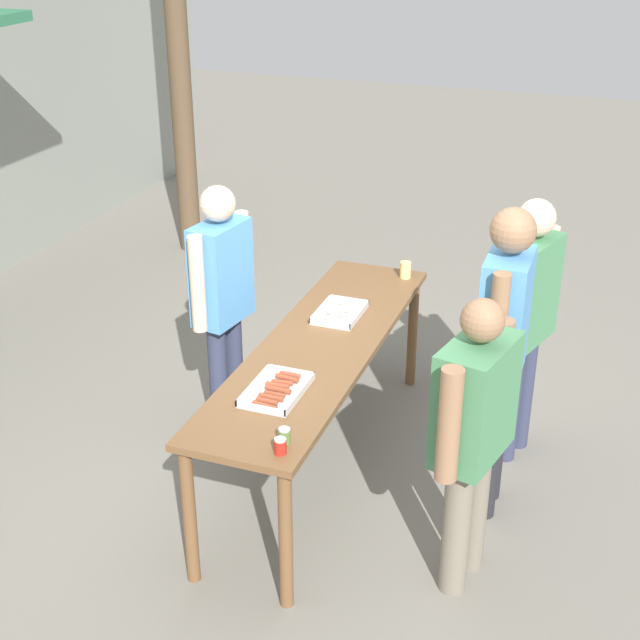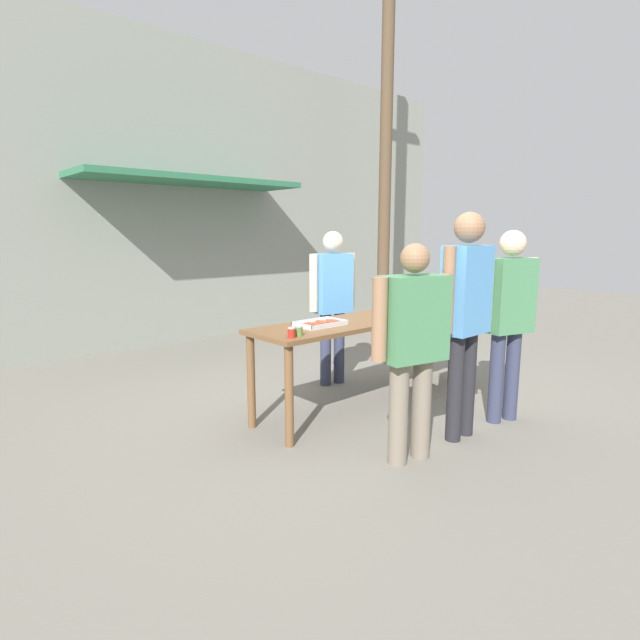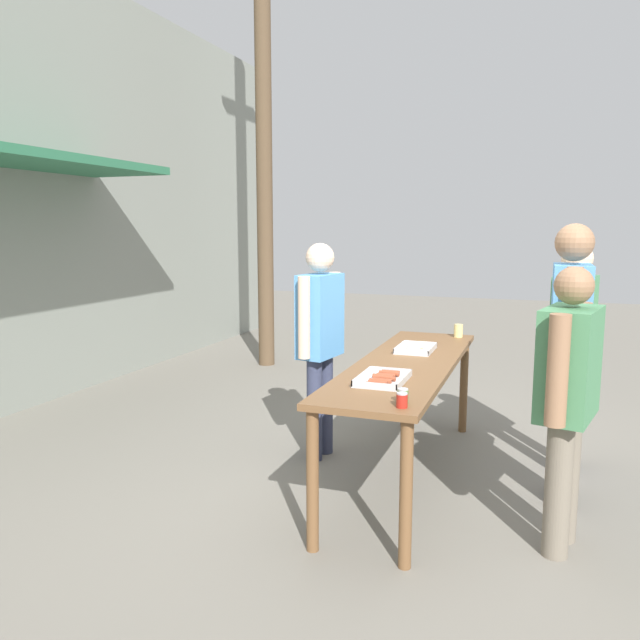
{
  "view_description": "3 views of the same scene",
  "coord_description": "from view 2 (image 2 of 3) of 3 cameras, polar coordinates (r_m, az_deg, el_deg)",
  "views": [
    {
      "loc": [
        -4.37,
        -1.61,
        3.27
      ],
      "look_at": [
        0.0,
        0.0,
        1.02
      ],
      "focal_mm": 50.0,
      "sensor_mm": 36.0,
      "label": 1
    },
    {
      "loc": [
        -3.5,
        -3.21,
        1.68
      ],
      "look_at": [
        -0.62,
        0.02,
        0.92
      ],
      "focal_mm": 28.0,
      "sensor_mm": 36.0,
      "label": 2
    },
    {
      "loc": [
        -4.28,
        -0.9,
        1.81
      ],
      "look_at": [
        0.2,
        0.73,
        1.1
      ],
      "focal_mm": 35.0,
      "sensor_mm": 36.0,
      "label": 3
    }
  ],
  "objects": [
    {
      "name": "person_customer_holding_hotdog",
      "position": [
        3.63,
        10.52,
        -1.91
      ],
      "size": [
        0.68,
        0.36,
        1.6
      ],
      "rotation": [
        0.0,
        0.0,
        2.92
      ],
      "color": "#756B5B",
      "rests_on": "ground"
    },
    {
      "name": "building_facade_back",
      "position": [
        8.02,
        -16.21,
        13.74
      ],
      "size": [
        12.0,
        1.11,
        4.5
      ],
      "color": "gray",
      "rests_on": "ground"
    },
    {
      "name": "beer_cup",
      "position": [
        5.57,
        15.16,
        1.85
      ],
      "size": [
        0.08,
        0.08,
        0.11
      ],
      "color": "#DBC67A",
      "rests_on": "serving_table"
    },
    {
      "name": "condiment_jar_mustard",
      "position": [
        3.89,
        -3.28,
        -1.46
      ],
      "size": [
        0.06,
        0.06,
        0.08
      ],
      "color": "#B22319",
      "rests_on": "serving_table"
    },
    {
      "name": "person_server_behind_table",
      "position": [
        5.44,
        1.46,
        2.95
      ],
      "size": [
        0.58,
        0.28,
        1.69
      ],
      "rotation": [
        0.0,
        0.0,
        -0.15
      ],
      "color": "#333851",
      "rests_on": "ground"
    },
    {
      "name": "food_tray_sausages",
      "position": [
        4.39,
        0.01,
        -0.45
      ],
      "size": [
        0.43,
        0.28,
        0.04
      ],
      "color": "silver",
      "rests_on": "serving_table"
    },
    {
      "name": "ground_plane",
      "position": [
        5.04,
        5.5,
        -9.5
      ],
      "size": [
        24.0,
        24.0,
        0.0
      ],
      "primitive_type": "plane",
      "color": "slate"
    },
    {
      "name": "utility_pole",
      "position": [
        8.91,
        7.57,
        20.59
      ],
      "size": [
        1.1,
        0.21,
        6.47
      ],
      "color": "brown",
      "rests_on": "ground"
    },
    {
      "name": "serving_table",
      "position": [
        4.84,
        5.65,
        -0.97
      ],
      "size": [
        2.52,
        0.66,
        0.87
      ],
      "color": "brown",
      "rests_on": "ground"
    },
    {
      "name": "food_tray_buns",
      "position": [
        5.12,
        8.52,
        1.0
      ],
      "size": [
        0.38,
        0.27,
        0.06
      ],
      "color": "silver",
      "rests_on": "serving_table"
    },
    {
      "name": "person_customer_waiting_in_line",
      "position": [
        4.12,
        16.29,
        1.6
      ],
      "size": [
        0.6,
        0.24,
        1.83
      ],
      "rotation": [
        0.0,
        0.0,
        3.15
      ],
      "color": "#232328",
      "rests_on": "ground"
    },
    {
      "name": "condiment_jar_ketchup",
      "position": [
        3.96,
        -2.43,
        -1.26
      ],
      "size": [
        0.06,
        0.06,
        0.08
      ],
      "color": "#567A38",
      "rests_on": "serving_table"
    },
    {
      "name": "person_customer_with_cup",
      "position": [
        4.64,
        20.75,
        1.11
      ],
      "size": [
        0.58,
        0.34,
        1.7
      ],
      "rotation": [
        0.0,
        0.0,
        2.84
      ],
      "color": "#333851",
      "rests_on": "ground"
    }
  ]
}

